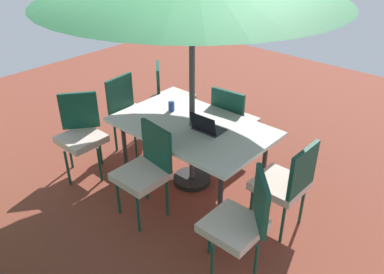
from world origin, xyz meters
TOP-DOWN VIEW (x-y plane):
  - ground_plane at (0.00, 0.00)m, footprint 10.00×10.00m
  - dining_table at (0.00, 0.00)m, footprint 1.73×1.09m
  - chair_northwest at (-1.17, 0.71)m, footprint 0.59×0.59m
  - chair_north at (-0.01, 0.71)m, footprint 0.47×0.48m
  - chair_northeast at (1.11, 0.70)m, footprint 0.58×0.58m
  - chair_south at (-0.03, -0.73)m, footprint 0.47×0.48m
  - chair_west at (-1.17, -0.02)m, footprint 0.47×0.46m
  - chair_southeast at (1.10, -0.76)m, footprint 0.59×0.59m
  - chair_east at (1.11, -0.04)m, footprint 0.48×0.47m
  - laptop at (-0.21, -0.00)m, footprint 0.33×0.26m
  - cup at (0.42, -0.11)m, footprint 0.07×0.07m

SIDE VIEW (x-z plane):
  - ground_plane at x=0.00m, z-range -0.02..0.00m
  - chair_northwest at x=-1.17m, z-range 0.06..1.04m
  - chair_north at x=-0.01m, z-range 0.06..1.04m
  - chair_northeast at x=1.11m, z-range 0.06..1.04m
  - chair_south at x=-0.03m, z-range 0.06..1.04m
  - chair_west at x=-1.17m, z-range 0.06..1.04m
  - chair_southeast at x=1.10m, z-range 0.06..1.04m
  - chair_east at x=1.11m, z-range 0.06..1.04m
  - dining_table at x=0.00m, z-range 0.32..1.08m
  - laptop at x=-0.21m, z-range 0.69..0.91m
  - cup at x=0.42m, z-range 0.75..0.86m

